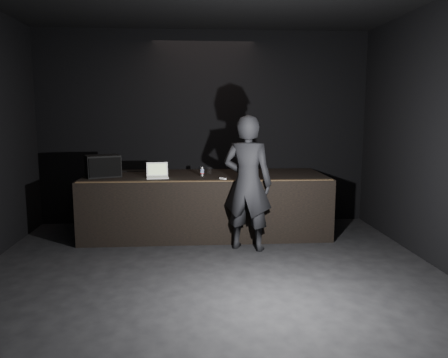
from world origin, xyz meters
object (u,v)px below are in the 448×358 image
beer_can (202,171)px  stage_monitor (103,166)px  laptop (157,174)px  stage_riser (206,204)px  person (248,183)px

beer_can → stage_monitor: bearing=180.0°
stage_monitor → laptop: size_ratio=1.70×
stage_monitor → beer_can: 1.61m
beer_can → laptop: bearing=-169.5°
stage_monitor → laptop: 0.90m
laptop → beer_can: bearing=4.1°
stage_riser → stage_monitor: stage_monitor is taller
beer_can → person: bearing=-51.1°
stage_monitor → person: (2.26, -0.81, -0.17)m
person → laptop: bearing=-4.6°
stage_riser → beer_can: 0.59m
stage_riser → beer_can: beer_can is taller
stage_monitor → person: person is taller
stage_riser → laptop: laptop is taller
person → stage_monitor: bearing=1.9°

